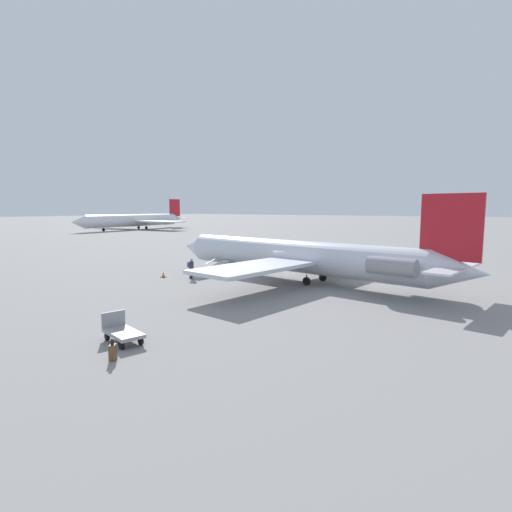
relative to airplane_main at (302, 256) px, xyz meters
name	(u,v)px	position (x,y,z in m)	size (l,w,h in m)	color
ground_plane	(292,280)	(0.92, -0.09, -2.06)	(600.00, 600.00, 0.00)	gray
airplane_main	(302,256)	(0.00, 0.00, 0.00)	(28.74, 21.69, 6.90)	silver
airplane_taxiing_distant	(136,220)	(79.11, -44.13, 0.59)	(31.20, 40.86, 8.92)	silver
boarding_stairs	(205,273)	(7.97, 3.08, -1.69)	(1.39, 4.10, 1.71)	#B2B2B7
passenger	(191,267)	(8.28, 4.40, -1.06)	(0.36, 0.55, 1.74)	#23232D
luggage_cart	(122,332)	(-0.94, 17.91, -1.60)	(2.38, 1.54, 1.22)	gray
suitcase	(113,352)	(-2.51, 19.48, -1.73)	(0.39, 0.42, 0.88)	brown
traffic_cone_near_stairs	(163,275)	(10.70, 5.39, -1.85)	(0.43, 0.43, 0.47)	black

